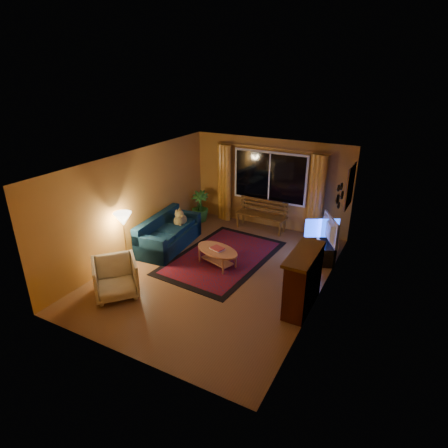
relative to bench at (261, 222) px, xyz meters
The scene contains 22 objects.
floor 2.63m from the bench, 88.59° to the right, with size 4.50×6.00×0.02m, color brown.
ceiling 3.49m from the bench, 88.59° to the right, with size 4.50×6.00×0.02m, color white.
wall_back 1.11m from the bench, 80.58° to the left, with size 4.50×0.02×2.50m, color #B27A32.
wall_left 3.57m from the bench, 129.94° to the right, with size 0.02×6.00×2.50m, color #B27A32.
wall_right 3.65m from the bench, 48.45° to the right, with size 0.02×6.00×2.50m, color #B27A32.
window 1.28m from the bench, 78.73° to the left, with size 2.00×0.02×1.30m, color black.
curtain_rod 2.06m from the bench, 76.96° to the left, with size 0.03×0.03×3.20m, color #BF8C3F.
curtain_left 1.59m from the bench, 168.66° to the left, with size 0.36×0.36×2.24m, color orange.
curtain_right 1.70m from the bench, 10.33° to the left, with size 0.36×0.36×2.24m, color orange.
bench is the anchor object (origin of this frame).
potted_plant 1.88m from the bench, behind, with size 0.51×0.51×0.90m, color #235B1E.
sofa 2.66m from the bench, 128.13° to the right, with size 0.85×1.97×0.80m, color #0A2031.
dog 2.32m from the bench, 134.02° to the right, with size 0.28×0.39×0.43m, color olive, non-canonical shape.
armchair 4.56m from the bench, 106.43° to the right, with size 0.83×0.77×0.85m, color beige.
floor_lamp 3.87m from the bench, 120.19° to the right, with size 0.21×0.21×1.27m, color #BF8C3F.
rug 2.01m from the bench, 94.34° to the right, with size 1.99×3.15×0.02m, color #830600.
coffee_table 2.37m from the bench, 92.05° to the right, with size 1.13×1.13×0.41m, color #B36C44.
tv_console 2.15m from the bench, 22.55° to the right, with size 0.36×1.08×0.45m, color black.
television 2.21m from the bench, 22.55° to the right, with size 1.02×0.13×0.59m, color black.
fireplace 3.70m from the bench, 55.02° to the right, with size 0.40×1.20×1.10m, color maroon.
mirror_cluster 3.07m from the bench, 30.17° to the right, with size 0.06×0.60×0.56m, color black, non-canonical shape.
painting 2.70m from the bench, ahead, with size 0.04×0.76×0.96m, color #D14B21.
Camera 1 is at (3.57, -6.40, 4.28)m, focal length 30.00 mm.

